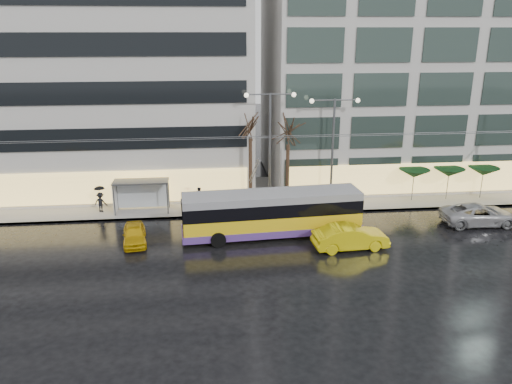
{
  "coord_description": "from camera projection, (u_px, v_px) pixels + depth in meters",
  "views": [
    {
      "loc": [
        -2.99,
        -26.79,
        13.67
      ],
      "look_at": [
        0.32,
        5.0,
        3.25
      ],
      "focal_mm": 35.0,
      "sensor_mm": 36.0,
      "label": 1
    }
  ],
  "objects": [
    {
      "name": "building_left",
      "position": [
        50.0,
        61.0,
        42.81
      ],
      "size": [
        34.0,
        14.0,
        22.0
      ],
      "primitive_type": "cube",
      "color": "beige",
      "rests_on": "sidewalk"
    },
    {
      "name": "taxi_b",
      "position": [
        350.0,
        237.0,
        32.47
      ],
      "size": [
        5.06,
        2.12,
        1.63
      ],
      "primitive_type": "imported",
      "rotation": [
        0.0,
        0.0,
        1.65
      ],
      "color": "yellow",
      "rests_on": "ground"
    },
    {
      "name": "parasol_a",
      "position": [
        414.0,
        173.0,
        40.89
      ],
      "size": [
        2.5,
        2.5,
        2.65
      ],
      "color": "#595B60",
      "rests_on": "sidewalk"
    },
    {
      "name": "sedan_silver",
      "position": [
        479.0,
        214.0,
        36.58
      ],
      "size": [
        5.56,
        2.7,
        1.52
      ],
      "primitive_type": "imported",
      "rotation": [
        0.0,
        0.0,
        1.54
      ],
      "color": "#A09FA4",
      "rests_on": "ground"
    },
    {
      "name": "tree_a",
      "position": [
        250.0,
        120.0,
        38.12
      ],
      "size": [
        3.2,
        3.2,
        8.4
      ],
      "color": "black",
      "rests_on": "sidewalk"
    },
    {
      "name": "parasol_c",
      "position": [
        483.0,
        171.0,
        41.48
      ],
      "size": [
        2.5,
        2.5,
        2.65
      ],
      "color": "#595B60",
      "rests_on": "sidewalk"
    },
    {
      "name": "building_right",
      "position": [
        442.0,
        41.0,
        45.78
      ],
      "size": [
        32.0,
        14.0,
        25.0
      ],
      "primitive_type": "cube",
      "color": "beige",
      "rests_on": "sidewalk"
    },
    {
      "name": "pedestrian_a",
      "position": [
        188.0,
        197.0,
        37.89
      ],
      "size": [
        1.23,
        1.24,
        2.19
      ],
      "color": "black",
      "rests_on": "sidewalk"
    },
    {
      "name": "street_lamp_near",
      "position": [
        270.0,
        134.0,
        38.42
      ],
      "size": [
        3.96,
        0.36,
        9.03
      ],
      "color": "#595B60",
      "rests_on": "sidewalk"
    },
    {
      "name": "tree_b",
      "position": [
        288.0,
        128.0,
        38.82
      ],
      "size": [
        3.2,
        3.2,
        7.7
      ],
      "color": "black",
      "rests_on": "sidewalk"
    },
    {
      "name": "kerb",
      "position": [
        272.0,
        214.0,
        38.6
      ],
      "size": [
        80.0,
        0.1,
        0.15
      ],
      "primitive_type": "cube",
      "color": "slate",
      "rests_on": "ground"
    },
    {
      "name": "trolleybus",
      "position": [
        272.0,
        215.0,
        34.29
      ],
      "size": [
        12.43,
        5.03,
        5.7
      ],
      "color": "yellow",
      "rests_on": "ground"
    },
    {
      "name": "catenary",
      "position": [
        261.0,
        166.0,
        36.15
      ],
      "size": [
        42.24,
        5.12,
        7.0
      ],
      "color": "#595B60",
      "rests_on": "ground"
    },
    {
      "name": "pedestrian_b",
      "position": [
        199.0,
        197.0,
        39.98
      ],
      "size": [
        0.87,
        0.75,
        1.55
      ],
      "color": "black",
      "rests_on": "sidewalk"
    },
    {
      "name": "street_lamp_far",
      "position": [
        333.0,
        137.0,
        39.0
      ],
      "size": [
        3.96,
        0.36,
        8.53
      ],
      "color": "#595B60",
      "rests_on": "sidewalk"
    },
    {
      "name": "pedestrian_c",
      "position": [
        100.0,
        198.0,
        38.56
      ],
      "size": [
        1.15,
        1.03,
        2.11
      ],
      "color": "black",
      "rests_on": "sidewalk"
    },
    {
      "name": "parasol_b",
      "position": [
        449.0,
        172.0,
        41.18
      ],
      "size": [
        2.5,
        2.5,
        2.65
      ],
      "color": "#595B60",
      "rests_on": "sidewalk"
    },
    {
      "name": "bus_shelter",
      "position": [
        137.0,
        189.0,
        38.54
      ],
      "size": [
        4.2,
        1.6,
        2.51
      ],
      "color": "#595B60",
      "rests_on": "sidewalk"
    },
    {
      "name": "taxi_a",
      "position": [
        134.0,
        234.0,
        33.37
      ],
      "size": [
        1.99,
        3.9,
        1.27
      ],
      "primitive_type": "imported",
      "rotation": [
        0.0,
        0.0,
        0.13
      ],
      "color": "#CFA00A",
      "rests_on": "ground"
    },
    {
      "name": "ground",
      "position": [
        259.0,
        269.0,
        29.87
      ],
      "size": [
        140.0,
        140.0,
        0.0
      ],
      "primitive_type": "plane",
      "color": "black",
      "rests_on": "ground"
    },
    {
      "name": "sidewalk",
      "position": [
        265.0,
        194.0,
        43.28
      ],
      "size": [
        80.0,
        10.0,
        0.15
      ],
      "primitive_type": "cube",
      "color": "gray",
      "rests_on": "ground"
    }
  ]
}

